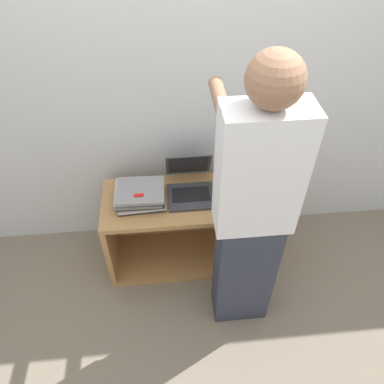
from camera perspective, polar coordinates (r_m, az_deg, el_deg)
name	(u,v)px	position (r m, az deg, el deg)	size (l,w,h in m)	color
ground_plane	(194,281)	(2.80, 0.33, -13.36)	(12.00, 12.00, 0.00)	#756B5B
wall_back	(186,92)	(2.39, -0.98, 15.01)	(8.00, 0.05, 2.40)	silver
cart	(190,222)	(2.73, -0.26, -4.60)	(1.17, 0.47, 0.62)	#A87A47
laptop_open	(190,186)	(2.47, -0.29, 0.94)	(0.30, 0.37, 0.24)	#333338
laptop_stack_left	(140,195)	(2.43, -7.90, -0.44)	(0.32, 0.27, 0.11)	#232326
laptop_stack_right	(241,188)	(2.47, 7.53, 0.56)	(0.33, 0.27, 0.11)	#B7B7BC
person	(252,216)	(1.97, 9.16, -3.59)	(0.40, 0.54, 1.80)	#2D3342
inventory_tag	(139,195)	(2.34, -8.15, -0.48)	(0.06, 0.02, 0.01)	red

